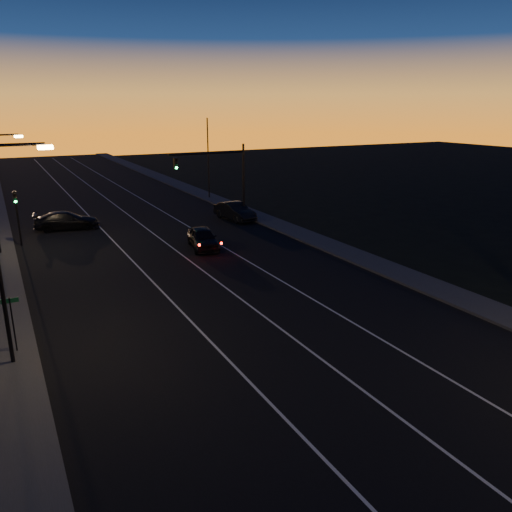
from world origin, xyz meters
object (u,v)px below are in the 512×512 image
signal_mast (220,170)px  cross_car (67,220)px  lead_car (203,238)px  right_car (235,211)px

signal_mast → cross_car: size_ratio=1.26×
signal_mast → lead_car: size_ratio=1.33×
signal_mast → right_car: (1.66, 0.50, -3.95)m
cross_car → lead_car: bearing=-53.6°
right_car → signal_mast: bearing=-163.2°
lead_car → right_car: size_ratio=1.04×
signal_mast → right_car: 4.32m
lead_car → cross_car: 13.74m
lead_car → right_car: bearing=50.8°
cross_car → right_car: bearing=-13.1°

